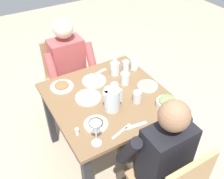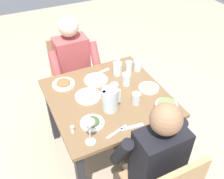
% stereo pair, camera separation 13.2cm
% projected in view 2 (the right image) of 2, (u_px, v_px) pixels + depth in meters
% --- Properties ---
extents(ground_plane, '(8.00, 8.00, 0.00)m').
position_uv_depth(ground_plane, '(109.00, 151.00, 2.56)').
color(ground_plane, tan).
extents(dining_table, '(0.94, 0.94, 0.72)m').
position_uv_depth(dining_table, '(108.00, 106.00, 2.17)').
color(dining_table, brown).
rests_on(dining_table, ground_plane).
extents(chair_far, '(0.40, 0.40, 0.86)m').
position_uv_depth(chair_far, '(71.00, 72.00, 2.79)').
color(chair_far, tan).
rests_on(chair_far, ground_plane).
extents(diner_near, '(0.48, 0.53, 1.16)m').
position_uv_depth(diner_near, '(150.00, 155.00, 1.76)').
color(diner_near, black).
rests_on(diner_near, ground_plane).
extents(diner_far, '(0.48, 0.53, 1.16)m').
position_uv_depth(diner_far, '(76.00, 70.00, 2.55)').
color(diner_far, '#B24C4C').
rests_on(diner_far, ground_plane).
extents(water_pitcher, '(0.16, 0.12, 0.19)m').
position_uv_depth(water_pitcher, '(110.00, 99.00, 1.92)').
color(water_pitcher, silver).
rests_on(water_pitcher, dining_table).
extents(salad_bowl, '(0.17, 0.17, 0.09)m').
position_uv_depth(salad_bowl, '(166.00, 106.00, 1.95)').
color(salad_bowl, white).
rests_on(salad_bowl, dining_table).
extents(plate_yoghurt, '(0.21, 0.21, 0.05)m').
position_uv_depth(plate_yoghurt, '(96.00, 79.00, 2.26)').
color(plate_yoghurt, white).
rests_on(plate_yoghurt, dining_table).
extents(plate_fries, '(0.17, 0.17, 0.04)m').
position_uv_depth(plate_fries, '(149.00, 87.00, 2.17)').
color(plate_fries, white).
rests_on(plate_fries, dining_table).
extents(plate_dolmas, '(0.18, 0.18, 0.04)m').
position_uv_depth(plate_dolmas, '(92.00, 122.00, 1.85)').
color(plate_dolmas, white).
rests_on(plate_dolmas, dining_table).
extents(plate_rice_curry, '(0.20, 0.20, 0.05)m').
position_uv_depth(plate_rice_curry, '(63.00, 83.00, 2.21)').
color(plate_rice_curry, white).
rests_on(plate_rice_curry, dining_table).
extents(plate_beans, '(0.21, 0.21, 0.05)m').
position_uv_depth(plate_beans, '(88.00, 95.00, 2.08)').
color(plate_beans, white).
rests_on(plate_beans, dining_table).
extents(water_glass_center, '(0.08, 0.08, 0.10)m').
position_uv_depth(water_glass_center, '(138.00, 65.00, 2.37)').
color(water_glass_center, silver).
rests_on(water_glass_center, dining_table).
extents(water_glass_far_right, '(0.07, 0.07, 0.10)m').
position_uv_depth(water_glass_far_right, '(136.00, 98.00, 2.01)').
color(water_glass_far_right, silver).
rests_on(water_glass_far_right, dining_table).
extents(water_glass_near_left, '(0.08, 0.08, 0.11)m').
position_uv_depth(water_glass_near_left, '(126.00, 79.00, 2.19)').
color(water_glass_near_left, silver).
rests_on(water_glass_near_left, dining_table).
extents(water_glass_near_right, '(0.06, 0.06, 0.10)m').
position_uv_depth(water_glass_near_right, '(129.00, 67.00, 2.35)').
color(water_glass_near_right, silver).
rests_on(water_glass_near_right, dining_table).
extents(water_glass_far_left, '(0.06, 0.06, 0.10)m').
position_uv_depth(water_glass_far_left, '(114.00, 89.00, 2.09)').
color(water_glass_far_left, silver).
rests_on(water_glass_far_left, dining_table).
extents(wine_glass, '(0.08, 0.08, 0.20)m').
position_uv_depth(wine_glass, '(89.00, 128.00, 1.64)').
color(wine_glass, silver).
rests_on(wine_glass, dining_table).
extents(oil_carafe, '(0.08, 0.08, 0.16)m').
position_uv_depth(oil_carafe, '(118.00, 69.00, 2.31)').
color(oil_carafe, silver).
rests_on(oil_carafe, dining_table).
extents(salt_shaker, '(0.03, 0.03, 0.05)m').
position_uv_depth(salt_shaker, '(72.00, 129.00, 1.78)').
color(salt_shaker, white).
rests_on(salt_shaker, dining_table).
extents(fork_near, '(0.17, 0.05, 0.01)m').
position_uv_depth(fork_near, '(132.00, 127.00, 1.83)').
color(fork_near, silver).
rests_on(fork_near, dining_table).
extents(knife_near, '(0.18, 0.07, 0.01)m').
position_uv_depth(knife_near, '(117.00, 132.00, 1.79)').
color(knife_near, silver).
rests_on(knife_near, dining_table).
extents(fork_far, '(0.17, 0.06, 0.01)m').
position_uv_depth(fork_far, '(102.00, 72.00, 2.36)').
color(fork_far, silver).
rests_on(fork_far, dining_table).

